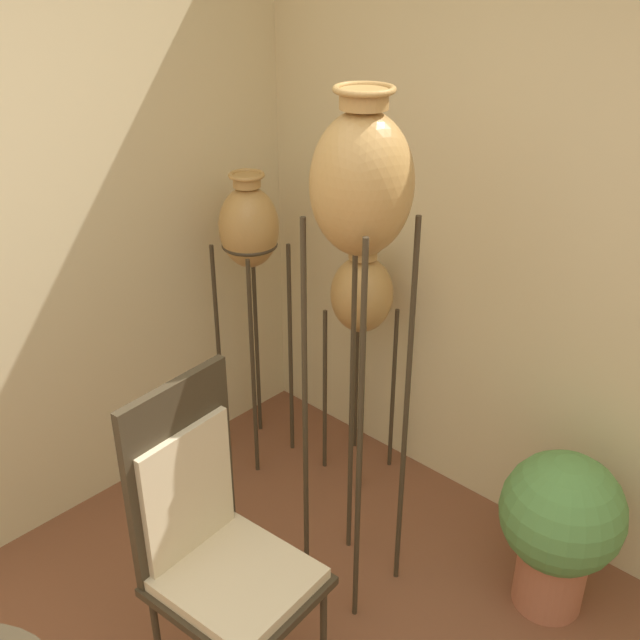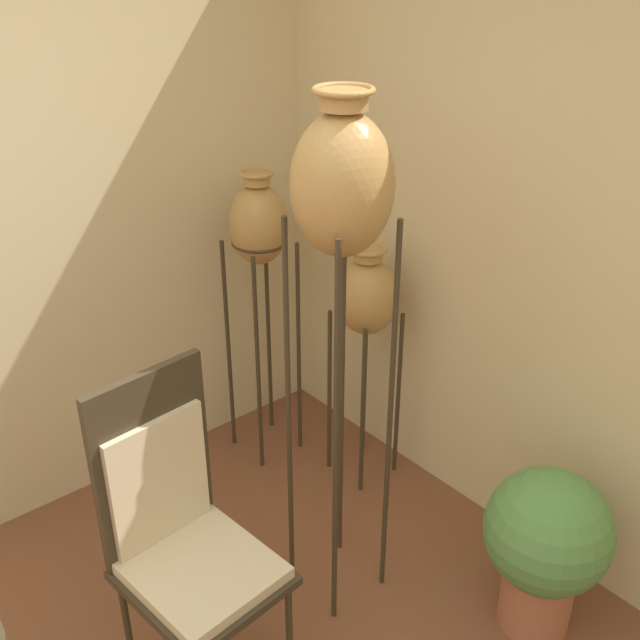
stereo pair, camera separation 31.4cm
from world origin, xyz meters
name	(u,v)px [view 1 (the left image)]	position (x,y,z in m)	size (l,w,h in m)	color
vase_stand_tall	(362,195)	(1.10, 0.69, 1.64)	(0.33, 0.33, 1.97)	#382D1E
vase_stand_medium	(249,234)	(1.43, 1.61, 1.18)	(0.27, 0.27, 1.45)	#382D1E
vase_stand_short	(362,298)	(1.68, 1.15, 0.93)	(0.28, 0.28, 1.18)	#382D1E
chair	(213,538)	(0.45, 0.72, 0.65)	(0.48, 0.51, 1.18)	#382D1E
potted_plant	(560,524)	(1.54, 0.04, 0.40)	(0.46, 0.46, 0.69)	#B26647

